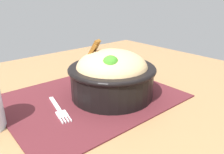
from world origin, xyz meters
TOP-DOWN VIEW (x-y plane):
  - table at (0.00, 0.00)m, footprint 1.25×1.00m
  - placemat at (-0.04, -0.02)m, footprint 0.42×0.34m
  - bowl at (-0.08, 0.01)m, footprint 0.24×0.24m
  - fork at (0.06, -0.01)m, footprint 0.04×0.13m

SIDE VIEW (x-z plane):
  - table at x=0.00m, z-range 0.30..1.03m
  - placemat at x=-0.04m, z-range 0.73..0.73m
  - fork at x=0.06m, z-range 0.73..0.73m
  - bowl at x=-0.08m, z-range 0.72..0.86m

